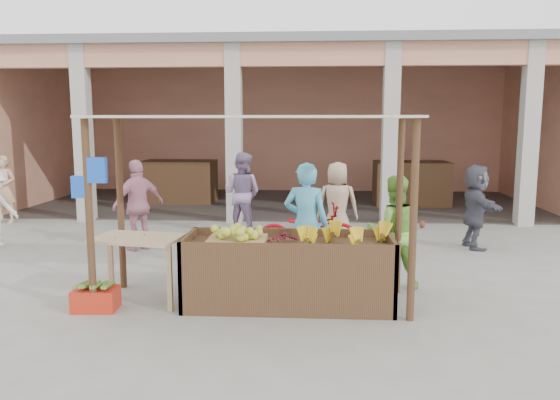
# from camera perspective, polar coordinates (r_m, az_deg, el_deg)

# --- Properties ---
(ground) EXTENTS (60.00, 60.00, 0.00)m
(ground) POSITION_cam_1_polar(r_m,az_deg,el_deg) (7.11, -3.21, -10.79)
(ground) COLOR slate
(ground) RESTS_ON ground
(market_building) EXTENTS (14.40, 6.40, 4.20)m
(market_building) POSITION_cam_1_polar(r_m,az_deg,el_deg) (15.62, 0.80, 9.71)
(market_building) COLOR tan
(market_building) RESTS_ON ground
(fruit_stall) EXTENTS (2.60, 0.95, 0.80)m
(fruit_stall) POSITION_cam_1_polar(r_m,az_deg,el_deg) (6.95, 0.90, -7.78)
(fruit_stall) COLOR #513120
(fruit_stall) RESTS_ON ground
(stall_awning) EXTENTS (4.09, 1.35, 2.39)m
(stall_awning) POSITION_cam_1_polar(r_m,az_deg,el_deg) (6.79, -3.41, 5.35)
(stall_awning) COLOR #513120
(stall_awning) RESTS_ON ground
(banana_heap) EXTENTS (1.07, 0.59, 0.20)m
(banana_heap) POSITION_cam_1_polar(r_m,az_deg,el_deg) (6.79, 6.57, -3.88)
(banana_heap) COLOR yellow
(banana_heap) RESTS_ON fruit_stall
(melon_tray) EXTENTS (0.72, 0.63, 0.20)m
(melon_tray) POSITION_cam_1_polar(r_m,az_deg,el_deg) (6.87, -4.53, -3.76)
(melon_tray) COLOR #9F8452
(melon_tray) RESTS_ON fruit_stall
(berry_heap) EXTENTS (0.42, 0.34, 0.13)m
(berry_heap) POSITION_cam_1_polar(r_m,az_deg,el_deg) (6.85, 0.48, -3.99)
(berry_heap) COLOR maroon
(berry_heap) RESTS_ON fruit_stall
(side_table) EXTENTS (1.16, 0.86, 0.86)m
(side_table) POSITION_cam_1_polar(r_m,az_deg,el_deg) (7.21, -14.62, -4.84)
(side_table) COLOR tan
(side_table) RESTS_ON ground
(papaya_pile) EXTENTS (0.72, 0.41, 0.21)m
(papaya_pile) POSITION_cam_1_polar(r_m,az_deg,el_deg) (7.16, -14.69, -2.94)
(papaya_pile) COLOR #518E2E
(papaya_pile) RESTS_ON side_table
(red_crate) EXTENTS (0.54, 0.40, 0.27)m
(red_crate) POSITION_cam_1_polar(r_m,az_deg,el_deg) (7.22, -18.68, -9.79)
(red_crate) COLOR red
(red_crate) RESTS_ON ground
(plantain_bundle) EXTENTS (0.39, 0.27, 0.08)m
(plantain_bundle) POSITION_cam_1_polar(r_m,az_deg,el_deg) (7.17, -18.74, -8.46)
(plantain_bundle) COLOR #59802E
(plantain_bundle) RESTS_ON red_crate
(produce_sacks) EXTENTS (1.07, 0.80, 0.65)m
(produce_sacks) POSITION_cam_1_polar(r_m,az_deg,el_deg) (12.24, 13.28, -1.30)
(produce_sacks) COLOR maroon
(produce_sacks) RESTS_ON ground
(vendor_blue) EXTENTS (0.78, 0.63, 1.86)m
(vendor_blue) POSITION_cam_1_polar(r_m,az_deg,el_deg) (7.73, 2.73, -2.08)
(vendor_blue) COLOR #51B9E4
(vendor_blue) RESTS_ON ground
(vendor_green) EXTENTS (0.82, 0.51, 1.66)m
(vendor_green) POSITION_cam_1_polar(r_m,az_deg,el_deg) (7.75, 11.76, -2.97)
(vendor_green) COLOR #74B840
(vendor_green) RESTS_ON ground
(motorcycle) EXTENTS (0.86, 1.90, 0.96)m
(motorcycle) POSITION_cam_1_polar(r_m,az_deg,el_deg) (9.32, 2.89, -3.12)
(motorcycle) COLOR maroon
(motorcycle) RESTS_ON ground
(shopper_b) EXTENTS (1.12, 1.11, 1.75)m
(shopper_b) POSITION_cam_1_polar(r_m,az_deg,el_deg) (10.11, -14.59, -0.21)
(shopper_b) COLOR #C67F95
(shopper_b) RESTS_ON ground
(shopper_c) EXTENTS (0.88, 0.61, 1.75)m
(shopper_c) POSITION_cam_1_polar(r_m,az_deg,el_deg) (10.09, 6.02, 0.01)
(shopper_c) COLOR tan
(shopper_c) RESTS_ON ground
(shopper_d) EXTENTS (0.71, 1.54, 1.63)m
(shopper_d) POSITION_cam_1_polar(r_m,az_deg,el_deg) (10.52, 19.77, -0.43)
(shopper_d) COLOR #474754
(shopper_d) RESTS_ON ground
(shopper_e) EXTENTS (0.65, 0.52, 1.61)m
(shopper_e) POSITION_cam_1_polar(r_m,az_deg,el_deg) (13.88, -26.88, 1.14)
(shopper_e) COLOR tan
(shopper_e) RESTS_ON ground
(shopper_f) EXTENTS (1.02, 0.79, 1.84)m
(shopper_f) POSITION_cam_1_polar(r_m,az_deg,el_deg) (11.21, -3.98, 1.10)
(shopper_f) COLOR gray
(shopper_f) RESTS_ON ground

